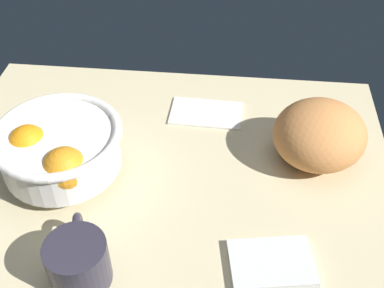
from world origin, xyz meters
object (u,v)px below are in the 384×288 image
(bread_loaf, at_px, (319,135))
(mug, at_px, (78,261))
(napkin_folded, at_px, (271,263))
(fruit_bowl, at_px, (58,149))
(napkin_spare, at_px, (206,112))

(bread_loaf, xyz_separation_m, mug, (0.35, 0.28, -0.02))
(bread_loaf, bearing_deg, mug, 38.54)
(napkin_folded, bearing_deg, fruit_bowl, -22.73)
(bread_loaf, relative_size, napkin_spare, 1.16)
(fruit_bowl, relative_size, napkin_spare, 1.52)
(bread_loaf, bearing_deg, napkin_spare, -27.06)
(napkin_folded, xyz_separation_m, mug, (0.27, 0.05, 0.03))
(fruit_bowl, relative_size, napkin_folded, 1.77)
(mug, bearing_deg, fruit_bowl, -66.38)
(fruit_bowl, distance_m, mug, 0.21)
(mug, bearing_deg, napkin_folded, -170.45)
(napkin_spare, relative_size, mug, 1.13)
(napkin_spare, bearing_deg, napkin_folded, 109.79)
(fruit_bowl, bearing_deg, bread_loaf, -168.80)
(fruit_bowl, height_order, mug, fruit_bowl)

